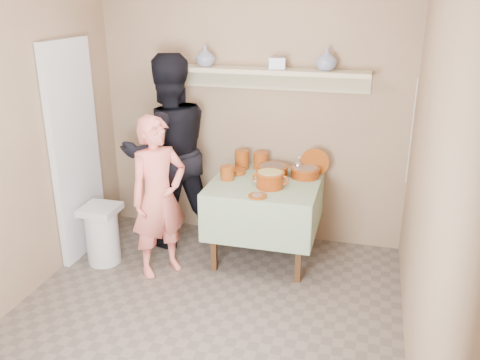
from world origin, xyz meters
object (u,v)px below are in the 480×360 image
(serving_table, at_px, (265,193))
(trash_bin, at_px, (103,234))
(person_helper, at_px, (169,152))
(person_cook, at_px, (159,197))
(cazuela_rice, at_px, (270,178))

(serving_table, distance_m, trash_bin, 1.54)
(trash_bin, bearing_deg, serving_table, 19.30)
(trash_bin, bearing_deg, person_helper, 52.92)
(serving_table, xyz_separation_m, trash_bin, (-1.42, -0.50, -0.36))
(person_cook, relative_size, cazuela_rice, 4.33)
(trash_bin, bearing_deg, person_cook, -0.95)
(person_cook, relative_size, person_helper, 0.77)
(person_helper, xyz_separation_m, serving_table, (0.97, -0.09, -0.29))
(person_helper, bearing_deg, person_cook, 65.30)
(person_cook, bearing_deg, person_helper, 53.53)
(person_helper, height_order, cazuela_rice, person_helper)
(cazuela_rice, bearing_deg, person_helper, 167.22)
(person_cook, relative_size, trash_bin, 2.55)
(person_cook, distance_m, person_helper, 0.65)
(person_helper, distance_m, serving_table, 1.02)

